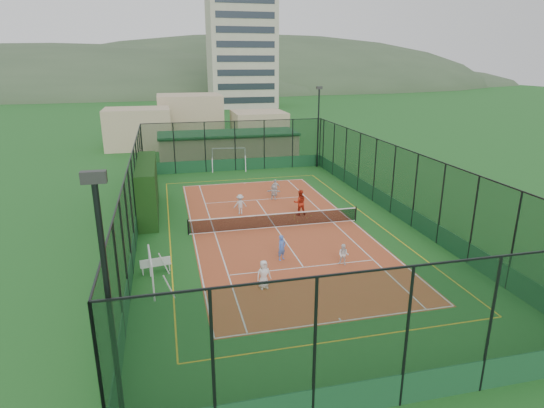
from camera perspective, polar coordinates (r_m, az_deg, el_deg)
The scene contains 21 objects.
ground at distance 30.66m, azimuth 0.44°, elevation -2.93°, with size 300.00×300.00×0.00m, color #205F22.
court_slab at distance 30.66m, azimuth 0.44°, elevation -2.92°, with size 11.17×23.97×0.01m, color #A94425.
tennis_net at distance 30.48m, azimuth 0.44°, elevation -2.00°, with size 11.67×0.12×1.06m, color black, non-canonical shape.
perimeter_fence at distance 29.87m, azimuth 0.45°, elevation 1.56°, with size 18.12×34.12×5.00m, color black, non-canonical shape.
floodlight_sw at distance 13.19m, azimuth -19.51°, elevation -13.78°, with size 0.60×0.26×8.25m, color black, non-canonical shape.
floodlight_ne at distance 47.55m, azimuth 5.81°, elevation 9.52°, with size 0.60×0.26×8.25m, color black, non-canonical shape.
clubhouse at distance 51.17m, azimuth -5.51°, elevation 7.21°, with size 15.20×7.20×3.15m, color tan, non-canonical shape.
apartment_tower at distance 111.55m, azimuth -3.90°, elevation 19.79°, with size 15.00×12.00×30.00m, color beige.
distant_hills at distance 178.32m, azimuth -11.52°, elevation 13.86°, with size 200.00×60.00×24.00m, color #384C33, non-canonical shape.
hedge_left at distance 34.15m, azimuth -15.33°, elevation 1.94°, with size 1.30×8.67×3.79m, color black.
white_bench at distance 25.03m, azimuth -14.40°, elevation -7.34°, with size 1.58×0.43×0.89m, color white, non-canonical shape.
futsal_goal_near at distance 23.22m, azimuth -14.91°, elevation -8.22°, with size 0.80×2.75×1.77m, color white, non-canonical shape.
futsal_goal_far at distance 46.77m, azimuth -5.43°, elevation 5.64°, with size 3.43×1.00×2.21m, color white, non-canonical shape.
child_near_left at distance 22.52m, azimuth -1.05°, elevation -8.83°, with size 0.71×0.46×1.46m, color white.
child_near_mid at distance 25.54m, azimuth 1.23°, elevation -5.49°, with size 0.54×0.35×1.47m, color #4C77D9.
child_near_right at distance 25.28m, azimuth 8.96°, elevation -6.30°, with size 0.59×0.46×1.20m, color white.
child_far_left at distance 33.10m, azimuth -4.02°, elevation -0.03°, with size 0.95×0.55×1.48m, color silver.
child_far_right at distance 37.47m, azimuth 0.42°, elevation 2.05°, with size 0.81×0.34×1.38m, color silver.
child_far_back at distance 36.47m, azimuth 0.19°, elevation 1.48°, with size 1.13×0.36×1.22m, color silver.
coach at distance 32.83m, azimuth 3.51°, elevation 0.20°, with size 0.91×0.71×1.88m, color #B52713.
tennis_balls at distance 32.42m, azimuth 3.05°, elevation -1.71°, with size 2.74×1.65×0.07m.
Camera 1 is at (-6.89, -27.86, 10.78)m, focal length 30.00 mm.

